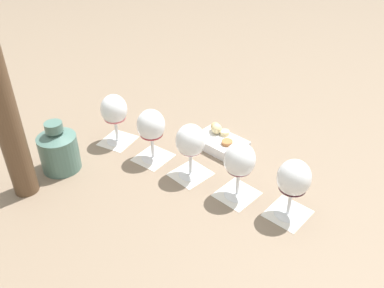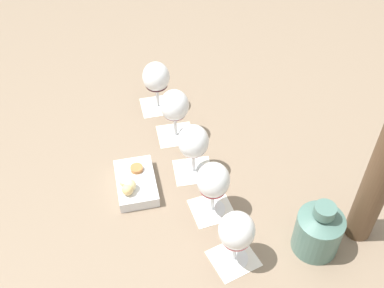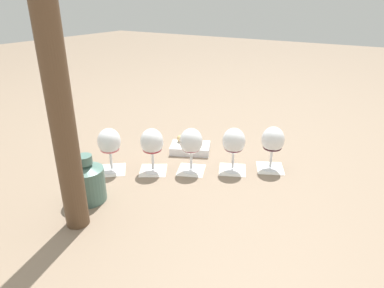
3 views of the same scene
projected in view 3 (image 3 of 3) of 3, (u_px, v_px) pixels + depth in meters
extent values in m
plane|color=#7F6B56|center=(191.00, 170.00, 1.25)|extent=(8.00, 8.00, 0.00)
cube|color=silver|center=(112.00, 170.00, 1.25)|extent=(0.14, 0.14, 0.00)
cube|color=silver|center=(153.00, 170.00, 1.24)|extent=(0.13, 0.14, 0.00)
cube|color=silver|center=(191.00, 171.00, 1.24)|extent=(0.13, 0.13, 0.00)
cube|color=silver|center=(232.00, 170.00, 1.25)|extent=(0.13, 0.13, 0.00)
cube|color=silver|center=(270.00, 168.00, 1.26)|extent=(0.13, 0.13, 0.00)
cylinder|color=white|center=(112.00, 169.00, 1.24)|extent=(0.07, 0.07, 0.01)
cylinder|color=white|center=(111.00, 160.00, 1.23)|extent=(0.01, 0.01, 0.07)
ellipsoid|color=white|center=(109.00, 141.00, 1.20)|extent=(0.08, 0.08, 0.09)
ellipsoid|color=#DA606A|center=(110.00, 149.00, 1.21)|extent=(0.07, 0.07, 0.02)
cylinder|color=white|center=(153.00, 169.00, 1.24)|extent=(0.07, 0.07, 0.01)
cylinder|color=white|center=(153.00, 160.00, 1.23)|extent=(0.01, 0.01, 0.07)
ellipsoid|color=white|center=(152.00, 141.00, 1.20)|extent=(0.08, 0.08, 0.09)
ellipsoid|color=#A12C36|center=(152.00, 149.00, 1.21)|extent=(0.07, 0.07, 0.02)
cylinder|color=white|center=(191.00, 170.00, 1.24)|extent=(0.07, 0.07, 0.01)
cylinder|color=white|center=(191.00, 161.00, 1.23)|extent=(0.01, 0.01, 0.07)
ellipsoid|color=white|center=(191.00, 142.00, 1.20)|extent=(0.08, 0.08, 0.09)
ellipsoid|color=maroon|center=(191.00, 148.00, 1.21)|extent=(0.07, 0.07, 0.03)
cylinder|color=white|center=(232.00, 169.00, 1.25)|extent=(0.07, 0.07, 0.01)
cylinder|color=white|center=(233.00, 160.00, 1.23)|extent=(0.01, 0.01, 0.07)
ellipsoid|color=white|center=(234.00, 141.00, 1.20)|extent=(0.08, 0.08, 0.09)
ellipsoid|color=#4A1222|center=(234.00, 148.00, 1.21)|extent=(0.07, 0.07, 0.03)
cylinder|color=white|center=(270.00, 167.00, 1.26)|extent=(0.07, 0.07, 0.01)
cylinder|color=white|center=(271.00, 158.00, 1.24)|extent=(0.01, 0.01, 0.07)
ellipsoid|color=white|center=(273.00, 139.00, 1.22)|extent=(0.08, 0.08, 0.09)
ellipsoid|color=black|center=(272.00, 147.00, 1.23)|extent=(0.07, 0.07, 0.02)
cylinder|color=#4C7066|center=(87.00, 185.00, 1.05)|extent=(0.11, 0.11, 0.11)
cone|color=#4C7066|center=(85.00, 167.00, 1.02)|extent=(0.11, 0.11, 0.02)
cylinder|color=#4C7066|center=(84.00, 160.00, 1.01)|extent=(0.05, 0.05, 0.03)
cube|color=silver|center=(190.00, 148.00, 1.39)|extent=(0.18, 0.16, 0.03)
cylinder|color=beige|center=(189.00, 140.00, 1.40)|extent=(0.03, 0.03, 0.01)
sphere|color=#DBB775|center=(180.00, 138.00, 1.40)|extent=(0.03, 0.03, 0.03)
sphere|color=beige|center=(183.00, 139.00, 1.39)|extent=(0.03, 0.03, 0.03)
cylinder|color=#B2703D|center=(198.00, 144.00, 1.37)|extent=(0.03, 0.03, 0.01)
cylinder|color=brown|center=(56.00, 85.00, 0.80)|extent=(0.06, 0.06, 0.79)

